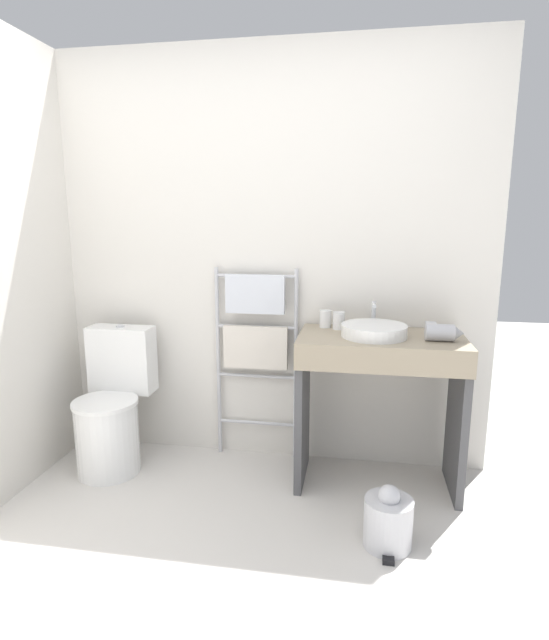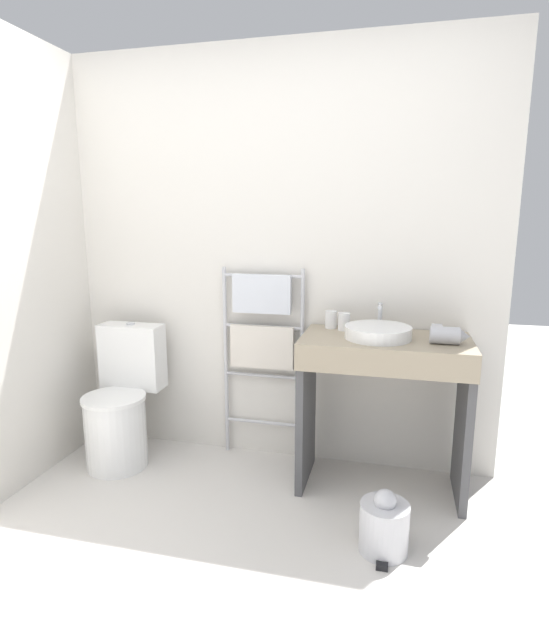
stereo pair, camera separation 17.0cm
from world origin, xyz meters
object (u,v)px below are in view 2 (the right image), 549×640
at_px(sink_basin, 378,332).
at_px(cup_near_edge, 344,322).
at_px(trash_bin, 384,525).
at_px(cup_near_wall, 331,320).
at_px(towel_radiator, 262,333).
at_px(toilet, 121,407).
at_px(hair_dryer, 447,335).

xyz_separation_m(sink_basin, cup_near_edge, (-0.19, 0.14, 0.01)).
distance_m(sink_basin, cup_near_edge, 0.24).
relative_size(cup_near_edge, trash_bin, 0.33).
bearing_deg(cup_near_wall, towel_radiator, 174.72).
relative_size(toilet, towel_radiator, 0.71).
xyz_separation_m(cup_near_wall, cup_near_edge, (0.08, -0.04, -0.00)).
bearing_deg(cup_near_edge, hair_dryer, -18.22).
xyz_separation_m(hair_dryer, trash_bin, (-0.25, -0.49, -0.76)).
bearing_deg(sink_basin, cup_near_edge, 142.73).
relative_size(towel_radiator, sink_basin, 3.42).
xyz_separation_m(sink_basin, cup_near_wall, (-0.26, 0.18, 0.01)).
bearing_deg(hair_dryer, sink_basin, 175.32).
distance_m(cup_near_wall, hair_dryer, 0.63).
height_order(toilet, hair_dryer, hair_dryer).
xyz_separation_m(towel_radiator, sink_basin, (0.67, -0.22, 0.09)).
bearing_deg(hair_dryer, towel_radiator, 166.18).
bearing_deg(towel_radiator, sink_basin, -18.08).
bearing_deg(towel_radiator, hair_dryer, -13.82).
height_order(cup_near_edge, hair_dryer, cup_near_edge).
distance_m(hair_dryer, trash_bin, 0.94).
bearing_deg(towel_radiator, toilet, -162.15).
xyz_separation_m(towel_radiator, hair_dryer, (1.00, -0.25, 0.10)).
bearing_deg(cup_near_wall, toilet, -169.68).
height_order(towel_radiator, trash_bin, towel_radiator).
height_order(towel_radiator, sink_basin, towel_radiator).
xyz_separation_m(toilet, cup_near_wall, (1.21, 0.22, 0.55)).
relative_size(toilet, cup_near_edge, 8.54).
bearing_deg(towel_radiator, cup_near_wall, -5.28).
height_order(sink_basin, hair_dryer, hair_dryer).
distance_m(sink_basin, cup_near_wall, 0.32).
distance_m(sink_basin, trash_bin, 0.91).
bearing_deg(hair_dryer, toilet, -179.65).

